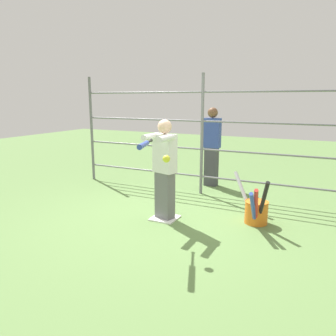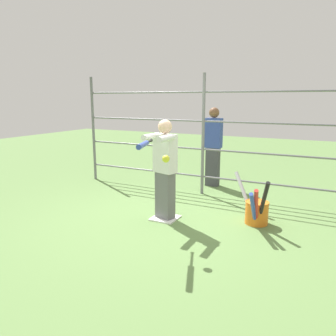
{
  "view_description": "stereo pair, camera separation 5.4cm",
  "coord_description": "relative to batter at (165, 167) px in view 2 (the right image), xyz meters",
  "views": [
    {
      "loc": [
        -2.26,
        4.42,
        1.88
      ],
      "look_at": [
        -0.21,
        0.32,
        0.91
      ],
      "focal_mm": 35.0,
      "sensor_mm": 36.0,
      "label": 1
    },
    {
      "loc": [
        -2.31,
        4.39,
        1.88
      ],
      "look_at": [
        -0.21,
        0.32,
        0.91
      ],
      "focal_mm": 35.0,
      "sensor_mm": 36.0,
      "label": 2
    }
  ],
  "objects": [
    {
      "name": "batter",
      "position": [
        0.0,
        0.0,
        0.0
      ],
      "size": [
        0.39,
        0.61,
        1.58
      ],
      "color": "slate",
      "rests_on": "ground"
    },
    {
      "name": "bystander_behind_fence",
      "position": [
        0.03,
        -2.31,
        0.04
      ],
      "size": [
        0.35,
        0.22,
        1.7
      ],
      "color": "#3F3F47",
      "rests_on": "ground"
    },
    {
      "name": "softball_in_flight",
      "position": [
        -0.43,
        0.78,
        0.29
      ],
      "size": [
        0.1,
        0.1,
        0.1
      ],
      "color": "yellow"
    },
    {
      "name": "ground_plane",
      "position": [
        0.0,
        -0.02,
        -0.85
      ],
      "size": [
        24.0,
        24.0,
        0.0
      ],
      "primitive_type": "plane",
      "color": "#608447"
    },
    {
      "name": "baseball_bat_swinging",
      "position": [
        -0.18,
        0.88,
        0.47
      ],
      "size": [
        0.34,
        0.82,
        0.08
      ],
      "color": "black"
    },
    {
      "name": "fence_backstop",
      "position": [
        0.0,
        -1.62,
        0.33
      ],
      "size": [
        5.51,
        0.06,
        2.36
      ],
      "color": "slate",
      "rests_on": "ground"
    },
    {
      "name": "bat_bucket",
      "position": [
        -1.34,
        -0.44,
        -0.64
      ],
      "size": [
        0.73,
        1.04,
        0.75
      ],
      "color": "orange",
      "rests_on": "ground"
    },
    {
      "name": "home_plate",
      "position": [
        0.0,
        -0.02,
        -0.84
      ],
      "size": [
        0.4,
        0.4,
        0.02
      ],
      "color": "white",
      "rests_on": "ground"
    }
  ]
}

